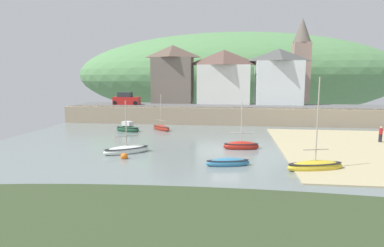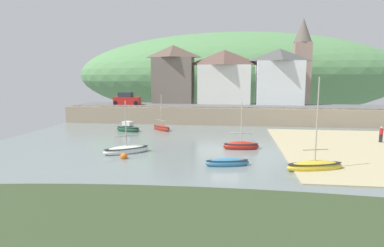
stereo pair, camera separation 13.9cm
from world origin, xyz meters
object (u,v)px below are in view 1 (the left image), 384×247
at_px(motorboat_with_cabin, 127,150).
at_px(sailboat_far_left, 315,166).
at_px(dinghy_open_wooden, 228,163).
at_px(sailboat_nearest_shore, 241,146).
at_px(mooring_buoy, 124,157).
at_px(waterfront_building_centre, 224,76).
at_px(church_with_spire, 301,59).
at_px(sailboat_tall_mast, 161,128).
at_px(person_on_slipway, 381,134).
at_px(waterfront_building_right, 278,76).
at_px(waterfront_building_left, 173,74).
at_px(parked_car_near_slipway, 126,99).
at_px(fishing_boat_green, 128,128).

distance_m(motorboat_with_cabin, sailboat_far_left, 15.66).
bearing_deg(dinghy_open_wooden, sailboat_nearest_shore, 66.11).
xyz_separation_m(sailboat_nearest_shore, mooring_buoy, (-9.69, -4.96, -0.13)).
bearing_deg(waterfront_building_centre, motorboat_with_cabin, -105.81).
xyz_separation_m(church_with_spire, sailboat_nearest_shore, (-10.59, -28.17, -9.38)).
relative_size(motorboat_with_cabin, dinghy_open_wooden, 1.38).
bearing_deg(sailboat_tall_mast, church_with_spire, 86.27).
distance_m(sailboat_nearest_shore, person_on_slipway, 14.93).
relative_size(waterfront_building_right, sailboat_tall_mast, 1.86).
xyz_separation_m(waterfront_building_left, sailboat_tall_mast, (1.09, -14.20, -6.99)).
relative_size(church_with_spire, sailboat_nearest_shore, 3.08).
xyz_separation_m(church_with_spire, dinghy_open_wooden, (-11.73, -34.23, -9.45)).
distance_m(motorboat_with_cabin, person_on_slipway, 25.47).
distance_m(waterfront_building_left, church_with_spire, 22.03).
bearing_deg(dinghy_open_wooden, sailboat_far_left, -17.42).
bearing_deg(parked_car_near_slipway, motorboat_with_cabin, -72.11).
xyz_separation_m(church_with_spire, person_on_slipway, (3.61, -23.57, -8.70)).
bearing_deg(sailboat_nearest_shore, motorboat_with_cabin, -170.71).
height_order(sailboat_tall_mast, fishing_boat_green, sailboat_tall_mast).
relative_size(sailboat_nearest_shore, person_on_slipway, 2.84).
bearing_deg(sailboat_tall_mast, waterfront_building_centre, 106.94).
bearing_deg(fishing_boat_green, parked_car_near_slipway, 128.94).
xyz_separation_m(waterfront_building_right, person_on_slipway, (7.85, -19.57, -5.90)).
height_order(sailboat_far_left, sailboat_tall_mast, sailboat_far_left).
height_order(waterfront_building_left, sailboat_tall_mast, waterfront_building_left).
relative_size(waterfront_building_centre, fishing_boat_green, 2.42).
height_order(church_with_spire, mooring_buoy, church_with_spire).
xyz_separation_m(motorboat_with_cabin, dinghy_open_wooden, (8.97, -3.07, -0.04)).
bearing_deg(church_with_spire, dinghy_open_wooden, -108.91).
bearing_deg(waterfront_building_left, waterfront_building_right, -0.00).
xyz_separation_m(parked_car_near_slipway, person_on_slipway, (31.81, -15.07, -2.22)).
relative_size(sailboat_far_left, person_on_slipway, 4.27).
bearing_deg(waterfront_building_left, person_on_slipway, -37.90).
relative_size(waterfront_building_left, waterfront_building_right, 1.09).
xyz_separation_m(dinghy_open_wooden, parked_car_near_slipway, (-16.48, 25.73, 2.96)).
relative_size(sailboat_far_left, sailboat_nearest_shore, 1.50).
height_order(motorboat_with_cabin, person_on_slipway, motorboat_with_cabin).
bearing_deg(mooring_buoy, sailboat_tall_mast, 90.65).
distance_m(motorboat_with_cabin, sailboat_tall_mast, 12.97).
distance_m(waterfront_building_centre, dinghy_open_wooden, 30.97).
distance_m(motorboat_with_cabin, fishing_boat_green, 12.07).
xyz_separation_m(waterfront_building_left, dinghy_open_wooden, (9.81, -30.23, -7.04)).
xyz_separation_m(waterfront_building_left, parked_car_near_slipway, (-6.67, -4.50, -4.08)).
height_order(sailboat_nearest_shore, person_on_slipway, sailboat_nearest_shore).
xyz_separation_m(motorboat_with_cabin, sailboat_far_left, (15.26, -3.52, 0.03)).
xyz_separation_m(sailboat_far_left, sailboat_nearest_shore, (-5.15, 6.53, -0.01)).
bearing_deg(motorboat_with_cabin, sailboat_tall_mast, 53.01).
distance_m(sailboat_nearest_shore, sailboat_tall_mast, 14.02).
height_order(waterfront_building_left, sailboat_far_left, waterfront_building_left).
height_order(motorboat_with_cabin, parked_car_near_slipway, motorboat_with_cabin).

